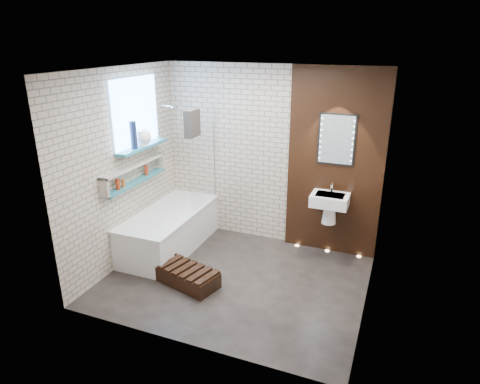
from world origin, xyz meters
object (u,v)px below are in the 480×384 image
at_px(bathtub, 170,230).
at_px(walnut_step, 185,276).
at_px(bath_screen, 203,159).
at_px(washbasin, 330,204).
at_px(led_mirror, 337,140).

height_order(bathtub, walnut_step, bathtub).
bearing_deg(walnut_step, bath_screen, 104.18).
relative_size(bathtub, washbasin, 3.00).
bearing_deg(bath_screen, bathtub, -128.90).
distance_m(bath_screen, led_mirror, 1.89).
relative_size(bathtub, led_mirror, 2.49).
distance_m(bathtub, walnut_step, 1.01).
xyz_separation_m(washbasin, led_mirror, (0.00, 0.16, 0.86)).
height_order(bathtub, washbasin, washbasin).
distance_m(bath_screen, washbasin, 1.89).
xyz_separation_m(bathtub, washbasin, (2.17, 0.62, 0.50)).
bearing_deg(washbasin, bath_screen, -174.22).
bearing_deg(bathtub, led_mirror, 19.78).
relative_size(led_mirror, walnut_step, 0.80).
bearing_deg(bathtub, washbasin, 16.01).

